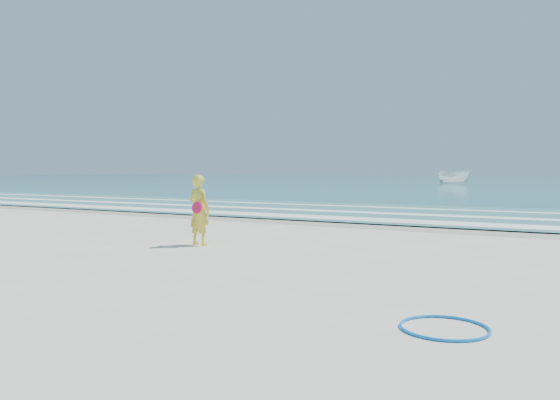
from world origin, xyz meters
The scene contains 10 objects.
ground centered at (0.00, 0.00, 0.00)m, with size 400.00×400.00×0.00m, color silver.
wet_sand centered at (0.00, 9.00, 0.00)m, with size 400.00×2.40×0.00m, color #B2A893.
ocean centered at (0.00, 105.00, 0.02)m, with size 400.00×190.00×0.04m, color #19727F.
shallow centered at (0.00, 14.00, 0.04)m, with size 400.00×10.00×0.01m, color #59B7AD.
foam_near centered at (0.00, 10.30, 0.05)m, with size 400.00×1.40×0.01m, color white.
foam_mid centered at (0.00, 13.20, 0.05)m, with size 400.00×0.90×0.01m, color white.
foam_far centered at (0.00, 16.50, 0.05)m, with size 400.00×0.60×0.01m, color white.
hoop centered at (4.94, -1.28, 0.02)m, with size 0.95×0.95×0.03m, color blue.
boat centered at (-9.86, 66.33, 0.96)m, with size 1.79×4.76×1.84m, color white.
woman centered at (-1.48, 2.65, 0.80)m, with size 0.62×0.44×1.60m.
Camera 1 is at (6.29, -7.09, 1.67)m, focal length 35.00 mm.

